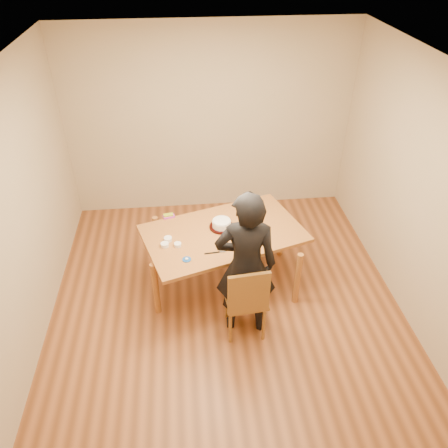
{
  "coord_description": "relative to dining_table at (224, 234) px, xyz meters",
  "views": [
    {
      "loc": [
        -0.4,
        -3.52,
        3.73
      ],
      "look_at": [
        0.01,
        0.42,
        0.9
      ],
      "focal_mm": 35.0,
      "sensor_mm": 36.0,
      "label": 1
    }
  ],
  "objects": [
    {
      "name": "room_shell",
      "position": [
        -0.01,
        -0.13,
        0.62
      ],
      "size": [
        4.0,
        4.5,
        2.7
      ],
      "color": "brown",
      "rests_on": "ground"
    },
    {
      "name": "dining_table",
      "position": [
        0.0,
        0.0,
        0.0
      ],
      "size": [
        2.01,
        1.54,
        0.04
      ],
      "primitive_type": "cube",
      "rotation": [
        0.0,
        0.0,
        0.3
      ],
      "color": "brown",
      "rests_on": "floor"
    },
    {
      "name": "dining_chair",
      "position": [
        0.15,
        -0.78,
        -0.28
      ],
      "size": [
        0.45,
        0.45,
        0.04
      ],
      "primitive_type": "cube",
      "rotation": [
        0.0,
        0.0,
        0.09
      ],
      "color": "brown",
      "rests_on": "floor"
    },
    {
      "name": "cake_plate",
      "position": [
        -0.01,
        0.09,
        0.03
      ],
      "size": [
        0.28,
        0.28,
        0.02
      ],
      "primitive_type": "cylinder",
      "color": "#AA0F0B",
      "rests_on": "dining_table"
    },
    {
      "name": "cake",
      "position": [
        -0.01,
        0.09,
        0.08
      ],
      "size": [
        0.22,
        0.22,
        0.07
      ],
      "primitive_type": "cylinder",
      "color": "white",
      "rests_on": "cake_plate"
    },
    {
      "name": "frosting_dome",
      "position": [
        -0.01,
        0.09,
        0.13
      ],
      "size": [
        0.21,
        0.21,
        0.03
      ],
      "primitive_type": "ellipsoid",
      "color": "white",
      "rests_on": "cake"
    },
    {
      "name": "frosting_tub",
      "position": [
        -0.05,
        -0.32,
        0.06
      ],
      "size": [
        0.09,
        0.09,
        0.08
      ],
      "primitive_type": "cylinder",
      "color": "white",
      "rests_on": "dining_table"
    },
    {
      "name": "frosting_lid",
      "position": [
        -0.44,
        -0.45,
        0.03
      ],
      "size": [
        0.1,
        0.1,
        0.01
      ],
      "primitive_type": "cylinder",
      "color": "#164694",
      "rests_on": "dining_table"
    },
    {
      "name": "frosting_dollop",
      "position": [
        -0.44,
        -0.45,
        0.04
      ],
      "size": [
        0.04,
        0.04,
        0.02
      ],
      "primitive_type": "ellipsoid",
      "color": "white",
      "rests_on": "frosting_lid"
    },
    {
      "name": "ramekin_green",
      "position": [
        -0.67,
        -0.2,
        0.04
      ],
      "size": [
        0.09,
        0.09,
        0.04
      ],
      "primitive_type": "cylinder",
      "color": "white",
      "rests_on": "dining_table"
    },
    {
      "name": "ramekin_yellow",
      "position": [
        -0.63,
        -0.1,
        0.04
      ],
      "size": [
        0.09,
        0.09,
        0.04
      ],
      "primitive_type": "cylinder",
      "color": "white",
      "rests_on": "dining_table"
    },
    {
      "name": "ramekin_multi",
      "position": [
        -0.53,
        -0.21,
        0.04
      ],
      "size": [
        0.08,
        0.08,
        0.04
      ],
      "primitive_type": "cylinder",
      "color": "white",
      "rests_on": "dining_table"
    },
    {
      "name": "candy_box_pink",
      "position": [
        -0.62,
        0.36,
        0.03
      ],
      "size": [
        0.15,
        0.1,
        0.02
      ],
      "primitive_type": "cube",
      "rotation": [
        0.0,
        0.0,
        0.27
      ],
      "color": "#E235B9",
      "rests_on": "dining_table"
    },
    {
      "name": "candy_box_green",
      "position": [
        -0.63,
        0.37,
        0.05
      ],
      "size": [
        0.12,
        0.07,
        0.02
      ],
      "primitive_type": "cube",
      "rotation": [
        0.0,
        0.0,
        0.15
      ],
      "color": "#3D921B",
      "rests_on": "candy_box_pink"
    },
    {
      "name": "spatula",
      "position": [
        -0.16,
        -0.37,
        0.03
      ],
      "size": [
        0.16,
        0.03,
        0.01
      ],
      "primitive_type": "cube",
      "rotation": [
        0.0,
        0.0,
        0.07
      ],
      "color": "black",
      "rests_on": "dining_table"
    },
    {
      "name": "person",
      "position": [
        0.15,
        -0.73,
        0.13
      ],
      "size": [
        0.66,
        0.47,
        1.72
      ],
      "primitive_type": "imported",
      "rotation": [
        0.0,
        0.0,
        3.04
      ],
      "color": "black",
      "rests_on": "floor"
    }
  ]
}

